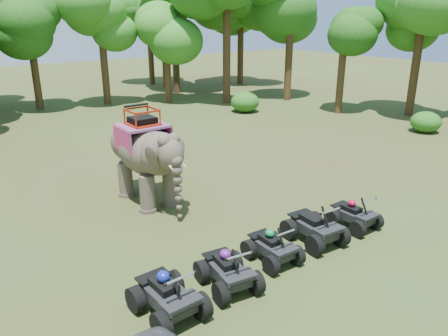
# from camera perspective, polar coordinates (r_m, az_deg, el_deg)

# --- Properties ---
(ground) EXTENTS (110.00, 110.00, 0.00)m
(ground) POSITION_cam_1_polar(r_m,az_deg,el_deg) (14.36, 2.89, -8.46)
(ground) COLOR #47381E
(ground) RESTS_ON ground
(elephant) EXTENTS (1.90, 4.29, 3.59)m
(elephant) POSITION_cam_1_polar(r_m,az_deg,el_deg) (16.35, -10.20, 1.66)
(elephant) COLOR #4B4036
(elephant) RESTS_ON ground
(atv_0) EXTENTS (1.40, 1.87, 1.35)m
(atv_0) POSITION_cam_1_polar(r_m,az_deg,el_deg) (10.62, -7.41, -15.52)
(atv_0) COLOR black
(atv_0) RESTS_ON ground
(atv_1) EXTENTS (1.47, 1.86, 1.26)m
(atv_1) POSITION_cam_1_polar(r_m,az_deg,el_deg) (11.47, 0.54, -12.66)
(atv_1) COLOR black
(atv_1) RESTS_ON ground
(atv_2) EXTENTS (1.22, 1.63, 1.17)m
(atv_2) POSITION_cam_1_polar(r_m,az_deg,el_deg) (12.66, 6.36, -9.69)
(atv_2) COLOR black
(atv_2) RESTS_ON ground
(atv_3) EXTENTS (1.46, 1.91, 1.34)m
(atv_3) POSITION_cam_1_polar(r_m,az_deg,el_deg) (13.81, 11.81, -6.98)
(atv_3) COLOR black
(atv_3) RESTS_ON ground
(atv_4) EXTENTS (1.15, 1.57, 1.16)m
(atv_4) POSITION_cam_1_polar(r_m,az_deg,el_deg) (15.09, 16.68, -5.42)
(atv_4) COLOR black
(atv_4) RESTS_ON ground
(tree_0) EXTENTS (5.29, 5.29, 7.56)m
(tree_0) POSITION_cam_1_polar(r_m,az_deg,el_deg) (34.84, -23.68, 13.16)
(tree_0) COLOR #195114
(tree_0) RESTS_ON ground
(tree_1) EXTENTS (5.77, 5.77, 8.25)m
(tree_1) POSITION_cam_1_polar(r_m,az_deg,el_deg) (35.09, -15.53, 14.67)
(tree_1) COLOR #195114
(tree_1) RESTS_ON ground
(tree_2) EXTENTS (4.96, 4.96, 7.08)m
(tree_2) POSITION_cam_1_polar(r_m,az_deg,el_deg) (35.11, -7.46, 14.23)
(tree_2) COLOR #195114
(tree_2) RESTS_ON ground
(tree_3) EXTENTS (6.92, 6.92, 9.88)m
(tree_3) POSITION_cam_1_polar(r_m,az_deg,el_deg) (34.44, 0.35, 16.62)
(tree_3) COLOR #195114
(tree_3) RESTS_ON ground
(tree_4) EXTENTS (6.49, 6.49, 9.27)m
(tree_4) POSITION_cam_1_polar(r_m,az_deg,el_deg) (36.02, 8.57, 16.07)
(tree_4) COLOR #195114
(tree_4) RESTS_ON ground
(tree_5) EXTENTS (4.79, 4.79, 6.85)m
(tree_5) POSITION_cam_1_polar(r_m,az_deg,el_deg) (31.94, 15.17, 13.00)
(tree_5) COLOR #195114
(tree_5) RESTS_ON ground
(tree_6) EXTENTS (5.92, 5.92, 8.46)m
(tree_6) POSITION_cam_1_polar(r_m,az_deg,el_deg) (32.63, 23.95, 13.59)
(tree_6) COLOR #195114
(tree_6) RESTS_ON ground
(tree_28) EXTENTS (6.88, 6.88, 9.83)m
(tree_28) POSITION_cam_1_polar(r_m,az_deg,el_deg) (44.07, 2.19, 17.24)
(tree_28) COLOR #195114
(tree_28) RESTS_ON ground
(tree_33) EXTENTS (6.99, 6.99, 9.99)m
(tree_33) POSITION_cam_1_polar(r_m,az_deg,el_deg) (39.35, -6.43, 16.96)
(tree_33) COLOR #195114
(tree_33) RESTS_ON ground
(tree_38) EXTENTS (5.62, 5.62, 8.03)m
(tree_38) POSITION_cam_1_polar(r_m,az_deg,el_deg) (44.59, -9.62, 15.86)
(tree_38) COLOR #195114
(tree_38) RESTS_ON ground
(tree_41) EXTENTS (5.32, 5.32, 7.60)m
(tree_41) POSITION_cam_1_polar(r_m,az_deg,el_deg) (42.65, -7.81, 15.50)
(tree_41) COLOR #195114
(tree_41) RESTS_ON ground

